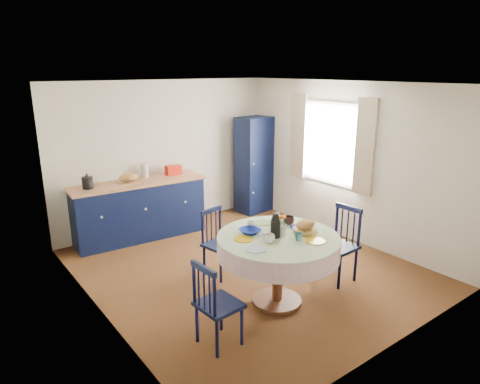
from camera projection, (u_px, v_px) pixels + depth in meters
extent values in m
plane|color=black|center=(246.00, 268.00, 5.96)|extent=(4.50, 4.50, 0.00)
plane|color=white|center=(247.00, 83.00, 5.26)|extent=(4.50, 4.50, 0.00)
cube|color=silver|center=(166.00, 155.00, 7.33)|extent=(4.00, 0.02, 2.50)
cube|color=silver|center=(95.00, 211.00, 4.45)|extent=(0.02, 4.50, 2.50)
cube|color=silver|center=(346.00, 162.00, 6.77)|extent=(0.02, 4.50, 2.50)
plane|color=white|center=(332.00, 144.00, 6.93)|extent=(0.00, 1.20, 1.20)
cube|color=beige|center=(365.00, 147.00, 6.33)|extent=(0.05, 0.34, 1.45)
cube|color=beige|center=(298.00, 136.00, 7.41)|extent=(0.05, 0.34, 1.45)
cube|color=black|center=(139.00, 211.00, 6.94)|extent=(2.11, 0.76, 0.91)
cube|color=tan|center=(137.00, 182.00, 6.80)|extent=(2.17, 0.80, 0.04)
cube|color=maroon|center=(175.00, 170.00, 7.15)|extent=(0.27, 0.16, 0.16)
cube|color=tan|center=(129.00, 182.00, 6.70)|extent=(0.36, 0.26, 0.02)
ellipsoid|color=#A66A40|center=(128.00, 177.00, 6.67)|extent=(0.31, 0.20, 0.13)
cylinder|color=silver|center=(146.00, 171.00, 7.01)|extent=(0.12, 0.12, 0.22)
cube|color=black|center=(254.00, 165.00, 8.12)|extent=(0.68, 0.51, 1.81)
cylinder|color=white|center=(252.00, 164.00, 7.78)|extent=(0.04, 0.02, 0.04)
cylinder|color=white|center=(251.00, 193.00, 7.93)|extent=(0.04, 0.02, 0.04)
cylinder|color=#542B18|center=(277.00, 301.00, 5.07)|extent=(0.58, 0.58, 0.05)
cylinder|color=#542B18|center=(278.00, 271.00, 4.96)|extent=(0.12, 0.12, 0.78)
cylinder|color=#542B18|center=(278.00, 238.00, 4.85)|extent=(1.34, 1.34, 0.03)
cylinder|color=white|center=(278.00, 246.00, 4.87)|extent=(1.40, 1.40, 0.22)
cylinder|color=white|center=(278.00, 237.00, 4.84)|extent=(1.40, 1.40, 0.01)
cylinder|color=#92C2C8|center=(256.00, 249.00, 4.48)|extent=(0.22, 0.22, 0.01)
cylinder|color=#C9980E|center=(315.00, 241.00, 4.69)|extent=(0.22, 0.22, 0.01)
cylinder|color=navy|center=(299.00, 227.00, 5.10)|extent=(0.22, 0.22, 0.01)
cylinder|color=#8BA468|center=(263.00, 223.00, 5.24)|extent=(0.22, 0.22, 0.01)
cylinder|color=#C9980E|center=(244.00, 239.00, 4.75)|extent=(0.22, 0.22, 0.01)
cylinder|color=olive|center=(305.00, 231.00, 4.93)|extent=(0.28, 0.28, 0.05)
ellipsoid|color=#A66A40|center=(305.00, 224.00, 4.90)|extent=(0.26, 0.16, 0.11)
cube|color=silver|center=(268.00, 234.00, 4.84)|extent=(0.10, 0.07, 0.04)
cylinder|color=black|center=(242.00, 326.00, 4.26)|extent=(0.03, 0.03, 0.42)
cylinder|color=black|center=(221.00, 312.00, 4.50)|extent=(0.03, 0.03, 0.42)
cylinder|color=black|center=(217.00, 339.00, 4.06)|extent=(0.03, 0.03, 0.42)
cylinder|color=black|center=(197.00, 323.00, 4.30)|extent=(0.03, 0.03, 0.42)
cube|color=black|center=(219.00, 305.00, 4.21)|extent=(0.41, 0.43, 0.04)
cylinder|color=black|center=(215.00, 296.00, 3.92)|extent=(0.03, 0.03, 0.47)
cylinder|color=black|center=(194.00, 283.00, 4.16)|extent=(0.03, 0.03, 0.47)
cube|color=black|center=(204.00, 269.00, 3.98)|extent=(0.06, 0.37, 0.06)
cylinder|color=black|center=(210.00, 295.00, 3.98)|extent=(0.02, 0.02, 0.39)
cylinder|color=black|center=(204.00, 291.00, 4.05)|extent=(0.02, 0.02, 0.39)
cylinder|color=black|center=(199.00, 288.00, 4.11)|extent=(0.02, 0.02, 0.39)
cylinder|color=black|center=(221.00, 268.00, 5.51)|extent=(0.03, 0.03, 0.41)
cylinder|color=black|center=(238.00, 260.00, 5.74)|extent=(0.03, 0.03, 0.41)
cylinder|color=black|center=(204.00, 261.00, 5.70)|extent=(0.03, 0.03, 0.41)
cylinder|color=black|center=(221.00, 253.00, 5.94)|extent=(0.03, 0.03, 0.41)
cube|color=black|center=(221.00, 245.00, 5.66)|extent=(0.47, 0.45, 0.04)
cylinder|color=black|center=(202.00, 229.00, 5.59)|extent=(0.03, 0.03, 0.46)
cylinder|color=black|center=(220.00, 222.00, 5.82)|extent=(0.03, 0.03, 0.46)
cube|color=black|center=(211.00, 210.00, 5.65)|extent=(0.36, 0.11, 0.06)
cylinder|color=black|center=(207.00, 228.00, 5.65)|extent=(0.02, 0.02, 0.38)
cylinder|color=black|center=(211.00, 227.00, 5.71)|extent=(0.02, 0.02, 0.38)
cylinder|color=black|center=(216.00, 225.00, 5.77)|extent=(0.02, 0.02, 0.38)
cylinder|color=black|center=(317.00, 263.00, 5.60)|extent=(0.04, 0.04, 0.45)
cylinder|color=black|center=(339.00, 272.00, 5.34)|extent=(0.04, 0.04, 0.45)
cylinder|color=black|center=(333.00, 256.00, 5.81)|extent=(0.04, 0.04, 0.45)
cylinder|color=black|center=(355.00, 265.00, 5.54)|extent=(0.04, 0.04, 0.45)
cube|color=black|center=(337.00, 246.00, 5.50)|extent=(0.44, 0.46, 0.04)
cylinder|color=black|center=(337.00, 221.00, 5.68)|extent=(0.04, 0.04, 0.50)
cylinder|color=black|center=(359.00, 229.00, 5.42)|extent=(0.04, 0.04, 0.50)
cube|color=black|center=(349.00, 208.00, 5.48)|extent=(0.06, 0.40, 0.06)
cylinder|color=black|center=(342.00, 224.00, 5.62)|extent=(0.02, 0.02, 0.42)
cylinder|color=black|center=(348.00, 226.00, 5.55)|extent=(0.02, 0.02, 0.42)
cylinder|color=black|center=(354.00, 228.00, 5.49)|extent=(0.02, 0.02, 0.42)
imported|color=silver|center=(269.00, 238.00, 4.65)|extent=(0.12, 0.12, 0.09)
imported|color=#306C74|center=(299.00, 237.00, 4.71)|extent=(0.09, 0.09, 0.08)
imported|color=black|center=(289.00, 220.00, 5.19)|extent=(0.13, 0.13, 0.10)
imported|color=silver|center=(251.00, 225.00, 5.05)|extent=(0.10, 0.10, 0.09)
imported|color=navy|center=(250.00, 231.00, 4.90)|extent=(0.24, 0.24, 0.06)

